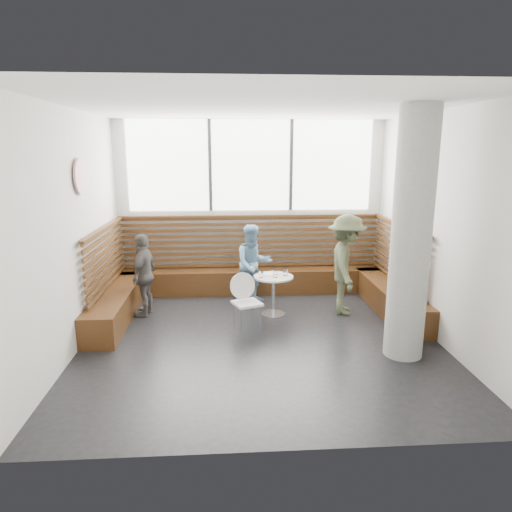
{
  "coord_description": "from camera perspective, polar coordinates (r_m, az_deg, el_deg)",
  "views": [
    {
      "loc": [
        -0.46,
        -6.09,
        2.65
      ],
      "look_at": [
        0.0,
        1.0,
        1.0
      ],
      "focal_mm": 32.0,
      "sensor_mm": 36.0,
      "label": 1
    }
  ],
  "objects": [
    {
      "name": "glass_left",
      "position": [
        7.31,
        0.65,
        -2.27
      ],
      "size": [
        0.07,
        0.07,
        0.11
      ],
      "primitive_type": "cylinder",
      "color": "white",
      "rests_on": "cafe_table"
    },
    {
      "name": "glass_mid",
      "position": [
        7.32,
        2.48,
        -2.24
      ],
      "size": [
        0.07,
        0.07,
        0.11
      ],
      "primitive_type": "cylinder",
      "color": "white",
      "rests_on": "cafe_table"
    },
    {
      "name": "glass_right",
      "position": [
        7.44,
        3.69,
        -2.02
      ],
      "size": [
        0.07,
        0.07,
        0.11
      ],
      "primitive_type": "cylinder",
      "color": "white",
      "rests_on": "cafe_table"
    },
    {
      "name": "room",
      "position": [
        6.2,
        0.6,
        3.34
      ],
      "size": [
        5.0,
        5.0,
        3.2
      ],
      "color": "silver",
      "rests_on": "ground"
    },
    {
      "name": "menu_card",
      "position": [
        7.2,
        2.8,
        -2.97
      ],
      "size": [
        0.22,
        0.18,
        0.0
      ],
      "primitive_type": "cube",
      "rotation": [
        0.0,
        0.0,
        -0.36
      ],
      "color": "#A5C64C",
      "rests_on": "cafe_table"
    },
    {
      "name": "concrete_column",
      "position": [
        6.05,
        18.83,
        2.37
      ],
      "size": [
        0.5,
        0.5,
        3.2
      ],
      "primitive_type": "cylinder",
      "color": "gray",
      "rests_on": "ground"
    },
    {
      "name": "plate_near",
      "position": [
        7.48,
        1.43,
        -2.3
      ],
      "size": [
        0.22,
        0.22,
        0.02
      ],
      "primitive_type": "cylinder",
      "color": "white",
      "rests_on": "cafe_table"
    },
    {
      "name": "plate_far",
      "position": [
        7.58,
        2.39,
        -2.09
      ],
      "size": [
        0.21,
        0.21,
        0.01
      ],
      "primitive_type": "cylinder",
      "color": "white",
      "rests_on": "cafe_table"
    },
    {
      "name": "cafe_chair",
      "position": [
        6.9,
        -1.15,
        -5.14
      ],
      "size": [
        0.41,
        0.4,
        0.85
      ],
      "rotation": [
        0.0,
        0.0,
        0.37
      ],
      "color": "white",
      "rests_on": "ground"
    },
    {
      "name": "adult_man",
      "position": [
        7.6,
        11.21,
        -1.06
      ],
      "size": [
        0.81,
        1.17,
        1.65
      ],
      "primitive_type": "imported",
      "rotation": [
        0.0,
        0.0,
        1.38
      ],
      "color": "#485136",
      "rests_on": "ground"
    },
    {
      "name": "cafe_table",
      "position": [
        7.46,
        2.2,
        -3.91
      ],
      "size": [
        0.64,
        0.64,
        0.66
      ],
      "color": "silver",
      "rests_on": "ground"
    },
    {
      "name": "child_left",
      "position": [
        7.62,
        -13.82,
        -2.3
      ],
      "size": [
        0.48,
        0.84,
        1.36
      ],
      "primitive_type": "imported",
      "rotation": [
        0.0,
        0.0,
        -1.77
      ],
      "color": "#57534E",
      "rests_on": "ground"
    },
    {
      "name": "child_back",
      "position": [
        8.01,
        -0.35,
        -1.02
      ],
      "size": [
        0.8,
        0.7,
        1.4
      ],
      "primitive_type": "imported",
      "rotation": [
        0.0,
        0.0,
        0.28
      ],
      "color": "#6E9CBF",
      "rests_on": "ground"
    },
    {
      "name": "wall_art",
      "position": [
        6.8,
        -21.11,
        9.27
      ],
      "size": [
        0.03,
        0.5,
        0.5
      ],
      "primitive_type": "cylinder",
      "rotation": [
        0.0,
        1.57,
        0.0
      ],
      "color": "white",
      "rests_on": "room"
    },
    {
      "name": "booth",
      "position": [
        8.19,
        -0.35,
        -2.82
      ],
      "size": [
        5.0,
        2.5,
        1.44
      ],
      "color": "#3C220F",
      "rests_on": "ground"
    }
  ]
}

